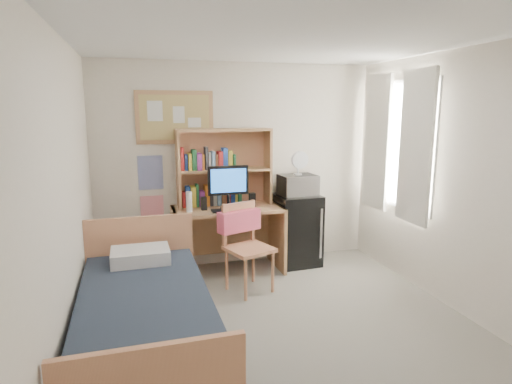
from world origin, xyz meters
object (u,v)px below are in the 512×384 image
object	(u,v)px
speaker_left	(204,204)
bulletin_board	(175,117)
desk	(228,240)
desk_chair	(249,248)
desk_fan	(298,164)
bed	(146,327)
mini_fridge	(296,229)
monitor	(228,187)
microwave	(298,185)
speaker_right	(252,200)

from	to	relation	value
speaker_left	bulletin_board	bearing A→B (deg)	123.19
desk	desk_chair	distance (m)	0.65
bulletin_board	speaker_left	bearing A→B (deg)	-56.06
desk_fan	bed	bearing A→B (deg)	-141.61
bulletin_board	mini_fridge	world-z (taller)	bulletin_board
mini_fridge	speaker_left	xyz separation A→B (m)	(-1.23, -0.12, 0.45)
monitor	microwave	size ratio (longest dim) A/B	1.16
microwave	desk_fan	bearing A→B (deg)	0.00
bed	speaker_right	size ratio (longest dim) A/B	12.02
desk	desk_fan	world-z (taller)	desk_fan
microwave	desk_chair	bearing A→B (deg)	-143.89
speaker_left	speaker_right	size ratio (longest dim) A/B	0.91
monitor	speaker_left	world-z (taller)	monitor
speaker_left	microwave	xyz separation A→B (m)	(1.23, 0.10, 0.15)
monitor	microwave	world-z (taller)	monitor
desk_chair	bed	distance (m)	1.60
microwave	speaker_right	bearing A→B (deg)	-174.57
microwave	monitor	bearing A→B (deg)	-177.10
speaker_right	bulletin_board	bearing A→B (deg)	154.92
bulletin_board	monitor	xyz separation A→B (m)	(0.57, -0.40, -0.82)
speaker_left	microwave	bearing A→B (deg)	4.06
bulletin_board	speaker_left	world-z (taller)	bulletin_board
desk_chair	microwave	distance (m)	1.20
bed	speaker_right	bearing A→B (deg)	50.03
bed	speaker_left	bearing A→B (deg)	64.77
mini_fridge	desk_fan	xyz separation A→B (m)	(0.00, -0.02, 0.86)
speaker_right	bed	bearing A→B (deg)	-129.80
bed	speaker_left	xyz separation A→B (m)	(0.75, 1.65, 0.62)
mini_fridge	bed	size ratio (longest dim) A/B	0.44
desk	speaker_left	distance (m)	0.58
bulletin_board	desk	bearing A→B (deg)	-30.65
speaker_left	desk_fan	distance (m)	1.30
bulletin_board	desk_chair	size ratio (longest dim) A/B	0.94
desk	monitor	xyz separation A→B (m)	(0.00, -0.06, 0.68)
bulletin_board	bed	size ratio (longest dim) A/B	0.45
monitor	desk_fan	xyz separation A→B (m)	(0.93, 0.10, 0.23)
bed	microwave	xyz separation A→B (m)	(1.98, 1.75, 0.77)
microwave	bed	bearing A→B (deg)	-141.61
desk_fan	mini_fridge	bearing A→B (deg)	90.00
desk	bulletin_board	bearing A→B (deg)	148.61
bulletin_board	monitor	distance (m)	1.08
mini_fridge	speaker_left	world-z (taller)	speaker_left
bed	desk	bearing A→B (deg)	57.72
desk_chair	speaker_right	distance (m)	0.74
bulletin_board	mini_fridge	xyz separation A→B (m)	(1.50, -0.28, -1.45)
speaker_left	desk_chair	bearing A→B (deg)	-54.79
bed	monitor	xyz separation A→B (m)	(1.05, 1.65, 0.81)
bed	speaker_right	xyz separation A→B (m)	(1.35, 1.66, 0.63)
desk	bed	world-z (taller)	desk
bed	desk_fan	bearing A→B (deg)	40.68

